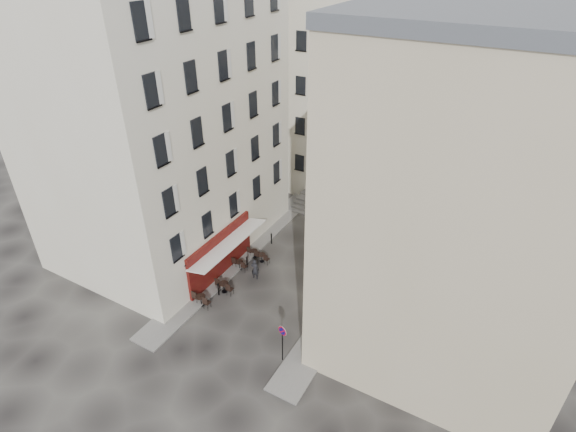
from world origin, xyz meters
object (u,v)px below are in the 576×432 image
Objects in this scene: no_parking_sign at (282,337)px; bistro_table_a at (201,299)px; bistro_table_b at (224,286)px; pedestrian at (255,269)px.

bistro_table_a is at bearing -175.39° from no_parking_sign.
bistro_table_a is 1.90m from bistro_table_b.
bistro_table_a is 1.01× the size of bistro_table_b.
no_parking_sign is at bearing 124.85° from pedestrian.
no_parking_sign reaches higher than bistro_table_a.
bistro_table_b is at bearing 73.65° from bistro_table_a.
bistro_table_b is (-6.42, 3.15, -1.35)m from no_parking_sign.
pedestrian is at bearing 69.22° from bistro_table_a.
bistro_table_a is 0.87× the size of pedestrian.
bistro_table_a is at bearing 59.33° from pedestrian.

